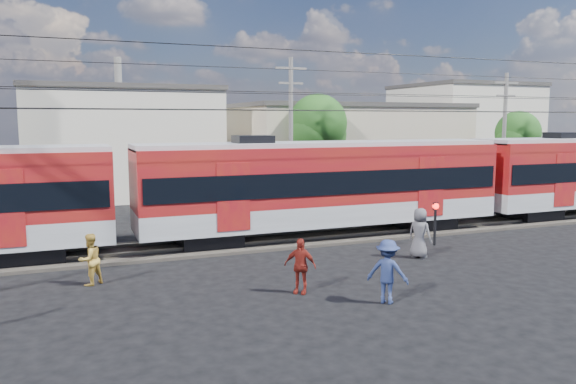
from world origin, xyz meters
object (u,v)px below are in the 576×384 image
commuter_train (328,183)px  pedestrian_c (388,271)px  crossing_signal (435,216)px  car_silver (557,192)px

commuter_train → pedestrian_c: commuter_train is taller
commuter_train → crossing_signal: 4.71m
pedestrian_c → commuter_train: bearing=-62.0°
pedestrian_c → crossing_signal: 8.01m
crossing_signal → pedestrian_c: bearing=-135.4°
commuter_train → crossing_signal: (3.37, -3.08, -1.17)m
car_silver → crossing_signal: (-14.47, -7.29, 0.58)m
commuter_train → crossing_signal: commuter_train is taller
pedestrian_c → car_silver: bearing=-104.3°
car_silver → crossing_signal: bearing=119.2°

